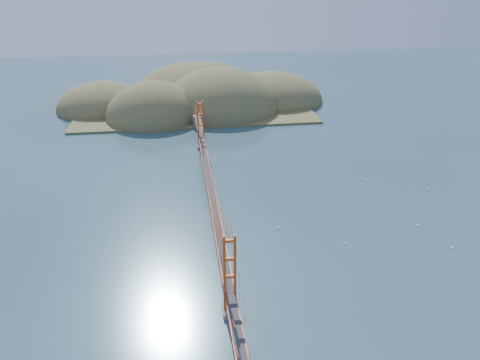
{
  "coord_description": "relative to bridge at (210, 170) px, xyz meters",
  "views": [
    {
      "loc": [
        -5.19,
        -77.18,
        41.19
      ],
      "look_at": [
        5.41,
        0.0,
        4.77
      ],
      "focal_mm": 35.0,
      "sensor_mm": 36.0,
      "label": 1
    }
  ],
  "objects": [
    {
      "name": "sailboat_13",
      "position": [
        36.75,
        -19.84,
        -6.86
      ],
      "size": [
        0.61,
        0.6,
        0.68
      ],
      "color": "white",
      "rests_on": "ground"
    },
    {
      "name": "sailboat_6",
      "position": [
        20.18,
        -16.3,
        -6.85
      ],
      "size": [
        0.67,
        0.67,
        0.72
      ],
      "color": "white",
      "rests_on": "ground"
    },
    {
      "name": "sailboat_3",
      "position": [
        8.13,
        7.62,
        -6.87
      ],
      "size": [
        0.52,
        0.52,
        0.56
      ],
      "color": "white",
      "rests_on": "ground"
    },
    {
      "name": "far_headlands",
      "position": [
        2.21,
        68.33,
        -7.01
      ],
      "size": [
        84.0,
        58.0,
        25.0
      ],
      "color": "brown",
      "rests_on": "ground"
    },
    {
      "name": "sailboat_12",
      "position": [
        12.58,
        32.58,
        -6.87
      ],
      "size": [
        0.52,
        0.52,
        0.56
      ],
      "color": "white",
      "rests_on": "ground"
    },
    {
      "name": "sailboat_1",
      "position": [
        19.47,
        16.31,
        -6.87
      ],
      "size": [
        0.53,
        0.53,
        0.56
      ],
      "color": "white",
      "rests_on": "ground"
    },
    {
      "name": "ground",
      "position": [
        0.0,
        -0.18,
        -7.01
      ],
      "size": [
        320.0,
        320.0,
        0.0
      ],
      "primitive_type": "plane",
      "color": "#2C4B58",
      "rests_on": "ground"
    },
    {
      "name": "sailboat_7",
      "position": [
        32.02,
        34.73,
        -6.86
      ],
      "size": [
        0.62,
        0.62,
        0.68
      ],
      "color": "white",
      "rests_on": "ground"
    },
    {
      "name": "bridge",
      "position": [
        0.0,
        0.0,
        0.0
      ],
      "size": [
        2.2,
        94.4,
        12.0
      ],
      "color": "gray",
      "rests_on": "ground"
    },
    {
      "name": "sailboat_2",
      "position": [
        34.69,
        -12.61,
        -6.85
      ],
      "size": [
        0.67,
        0.67,
        0.71
      ],
      "color": "white",
      "rests_on": "ground"
    },
    {
      "name": "sailboat_11",
      "position": [
        45.38,
        -8.67,
        -6.87
      ],
      "size": [
        0.56,
        0.56,
        0.59
      ],
      "color": "white",
      "rests_on": "ground"
    },
    {
      "name": "sailboat_16",
      "position": [
        23.67,
        25.05,
        -6.85
      ],
      "size": [
        0.71,
        0.71,
        0.75
      ],
      "color": "white",
      "rests_on": "ground"
    },
    {
      "name": "sailboat_17",
      "position": [
        38.55,
        37.64,
        -6.86
      ],
      "size": [
        0.58,
        0.47,
        0.68
      ],
      "color": "white",
      "rests_on": "ground"
    },
    {
      "name": "sailboat_14",
      "position": [
        33.0,
        6.27,
        -6.85
      ],
      "size": [
        0.57,
        0.63,
        0.72
      ],
      "color": "white",
      "rests_on": "ground"
    },
    {
      "name": "sailboat_4",
      "position": [
        43.3,
        0.23,
        -6.86
      ],
      "size": [
        0.64,
        0.64,
        0.67
      ],
      "color": "white",
      "rests_on": "ground"
    },
    {
      "name": "sailboat_15",
      "position": [
        27.57,
        26.53,
        -6.87
      ],
      "size": [
        0.55,
        0.55,
        0.58
      ],
      "color": "white",
      "rests_on": "ground"
    },
    {
      "name": "sailboat_0",
      "position": [
        10.65,
        -10.18,
        -6.85
      ],
      "size": [
        0.55,
        0.64,
        0.73
      ],
      "color": "white",
      "rests_on": "ground"
    },
    {
      "name": "sailboat_5",
      "position": [
        38.2,
        1.35,
        -6.86
      ],
      "size": [
        0.5,
        0.56,
        0.64
      ],
      "color": "white",
      "rests_on": "ground"
    },
    {
      "name": "sailboat_8",
      "position": [
        31.23,
        29.77,
        -6.86
      ],
      "size": [
        0.61,
        0.55,
        0.69
      ],
      "color": "white",
      "rests_on": "ground"
    }
  ]
}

